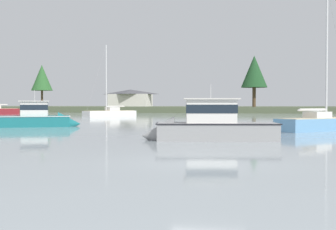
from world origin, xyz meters
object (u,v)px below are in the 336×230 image
(cruiser_grey, at_px, (203,130))
(cruiser_teal, at_px, (38,121))
(sailboat_white, at_px, (110,114))
(sailboat_skyblue, at_px, (321,127))
(mooring_buoy_red, at_px, (190,113))

(cruiser_grey, height_order, cruiser_teal, cruiser_teal)
(sailboat_white, height_order, cruiser_grey, sailboat_white)
(cruiser_grey, bearing_deg, sailboat_skyblue, 54.32)
(cruiser_teal, distance_m, sailboat_skyblue, 21.80)
(sailboat_skyblue, distance_m, mooring_buoy_red, 55.06)
(cruiser_teal, height_order, sailboat_skyblue, sailboat_skyblue)
(sailboat_white, relative_size, sailboat_skyblue, 1.08)
(sailboat_skyblue, xyz_separation_m, mooring_buoy_red, (-17.78, 52.12, -0.16))
(cruiser_teal, xyz_separation_m, mooring_buoy_red, (4.01, 51.46, -0.38))
(sailboat_white, height_order, cruiser_teal, sailboat_white)
(cruiser_teal, bearing_deg, sailboat_skyblue, -1.73)
(cruiser_grey, bearing_deg, sailboat_white, 115.69)
(sailboat_skyblue, bearing_deg, cruiser_teal, 178.27)
(sailboat_skyblue, bearing_deg, mooring_buoy_red, 108.84)
(mooring_buoy_red, bearing_deg, sailboat_white, -115.88)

